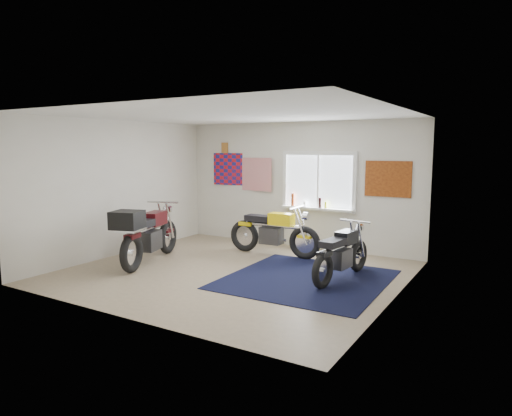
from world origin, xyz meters
The scene contains 10 objects.
ground centered at (0.00, 0.00, 0.00)m, with size 5.50×5.50×0.00m, color #9E896B.
room_shell centered at (0.00, 0.00, 1.64)m, with size 5.50×5.50×5.50m.
navy_rug centered at (1.26, 0.25, 0.01)m, with size 2.50×2.60×0.01m, color black.
window_assembly centered at (0.50, 2.47, 1.37)m, with size 1.66×0.17×1.26m.
oil_bottles centered at (0.25, 2.40, 1.01)m, with size 0.82×0.07×0.28m.
flag_display centered at (-1.90, 2.48, 2.15)m, with size 1.60×0.10×1.17m.
triumph_poster centered at (1.95, 2.48, 1.55)m, with size 0.90×0.03×0.70m, color #A54C14.
yellow_triumph centered at (-0.05, 1.49, 0.45)m, with size 2.03×0.61×1.02m.
black_chrome_bike centered at (1.75, 0.55, 0.41)m, with size 0.55×1.82×0.93m.
maroon_tourer centered at (-1.70, -0.37, 0.57)m, with size 1.03×2.15×1.11m.
Camera 1 is at (4.30, -6.42, 2.16)m, focal length 32.00 mm.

